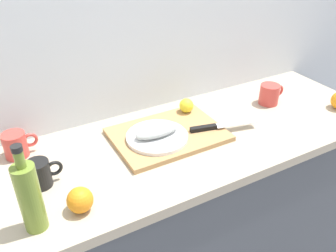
{
  "coord_description": "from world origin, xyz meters",
  "views": [
    {
      "loc": [
        -0.52,
        -0.99,
        1.68
      ],
      "look_at": [
        0.06,
        0.05,
        0.95
      ],
      "focal_mm": 37.92,
      "sensor_mm": 36.0,
      "label": 1
    }
  ],
  "objects_px": {
    "cutting_board": "(168,135)",
    "coffee_mug_2": "(40,174)",
    "white_plate": "(158,137)",
    "lemon_0": "(186,105)",
    "coffee_mug_0": "(16,145)",
    "chef_knife": "(216,126)",
    "fish_fillet": "(158,131)",
    "coffee_mug_1": "(270,94)",
    "olive_oil_bottle": "(30,196)"
  },
  "relations": [
    {
      "from": "olive_oil_bottle",
      "to": "lemon_0",
      "type": "bearing_deg",
      "value": 25.71
    },
    {
      "from": "white_plate",
      "to": "fish_fillet",
      "type": "xyz_separation_m",
      "value": [
        -0.0,
        0.0,
        0.03
      ]
    },
    {
      "from": "lemon_0",
      "to": "coffee_mug_1",
      "type": "height_order",
      "value": "coffee_mug_1"
    },
    {
      "from": "lemon_0",
      "to": "olive_oil_bottle",
      "type": "height_order",
      "value": "olive_oil_bottle"
    },
    {
      "from": "lemon_0",
      "to": "coffee_mug_0",
      "type": "height_order",
      "value": "coffee_mug_0"
    },
    {
      "from": "cutting_board",
      "to": "coffee_mug_2",
      "type": "bearing_deg",
      "value": -173.91
    },
    {
      "from": "coffee_mug_0",
      "to": "fish_fillet",
      "type": "bearing_deg",
      "value": -19.48
    },
    {
      "from": "olive_oil_bottle",
      "to": "coffee_mug_2",
      "type": "xyz_separation_m",
      "value": [
        0.05,
        0.18,
        -0.07
      ]
    },
    {
      "from": "cutting_board",
      "to": "coffee_mug_2",
      "type": "distance_m",
      "value": 0.51
    },
    {
      "from": "fish_fillet",
      "to": "lemon_0",
      "type": "distance_m",
      "value": 0.24
    },
    {
      "from": "coffee_mug_1",
      "to": "coffee_mug_0",
      "type": "bearing_deg",
      "value": 173.1
    },
    {
      "from": "cutting_board",
      "to": "coffee_mug_2",
      "type": "height_order",
      "value": "coffee_mug_2"
    },
    {
      "from": "fish_fillet",
      "to": "coffee_mug_1",
      "type": "distance_m",
      "value": 0.61
    },
    {
      "from": "white_plate",
      "to": "lemon_0",
      "type": "xyz_separation_m",
      "value": [
        0.21,
        0.13,
        0.02
      ]
    },
    {
      "from": "chef_knife",
      "to": "olive_oil_bottle",
      "type": "distance_m",
      "value": 0.76
    },
    {
      "from": "chef_knife",
      "to": "coffee_mug_2",
      "type": "xyz_separation_m",
      "value": [
        -0.69,
        0.01,
        0.02
      ]
    },
    {
      "from": "fish_fillet",
      "to": "coffee_mug_1",
      "type": "relative_size",
      "value": 1.39
    },
    {
      "from": "coffee_mug_0",
      "to": "coffee_mug_2",
      "type": "xyz_separation_m",
      "value": [
        0.04,
        -0.21,
        -0.0
      ]
    },
    {
      "from": "white_plate",
      "to": "coffee_mug_2",
      "type": "xyz_separation_m",
      "value": [
        -0.45,
        -0.04,
        0.02
      ]
    },
    {
      "from": "white_plate",
      "to": "lemon_0",
      "type": "height_order",
      "value": "lemon_0"
    },
    {
      "from": "white_plate",
      "to": "chef_knife",
      "type": "xyz_separation_m",
      "value": [
        0.24,
        -0.05,
        0.0
      ]
    },
    {
      "from": "fish_fillet",
      "to": "chef_knife",
      "type": "xyz_separation_m",
      "value": [
        0.24,
        -0.05,
        -0.02
      ]
    },
    {
      "from": "coffee_mug_0",
      "to": "coffee_mug_2",
      "type": "relative_size",
      "value": 1.07
    },
    {
      "from": "olive_oil_bottle",
      "to": "cutting_board",
      "type": "bearing_deg",
      "value": 22.57
    },
    {
      "from": "fish_fillet",
      "to": "coffee_mug_1",
      "type": "height_order",
      "value": "coffee_mug_1"
    },
    {
      "from": "lemon_0",
      "to": "coffee_mug_1",
      "type": "xyz_separation_m",
      "value": [
        0.4,
        -0.09,
        -0.0
      ]
    },
    {
      "from": "white_plate",
      "to": "coffee_mug_0",
      "type": "height_order",
      "value": "coffee_mug_0"
    },
    {
      "from": "coffee_mug_2",
      "to": "chef_knife",
      "type": "bearing_deg",
      "value": -1.0
    },
    {
      "from": "olive_oil_bottle",
      "to": "coffee_mug_1",
      "type": "height_order",
      "value": "olive_oil_bottle"
    },
    {
      "from": "white_plate",
      "to": "fish_fillet",
      "type": "distance_m",
      "value": 0.03
    },
    {
      "from": "fish_fillet",
      "to": "chef_knife",
      "type": "relative_size",
      "value": 0.62
    },
    {
      "from": "white_plate",
      "to": "lemon_0",
      "type": "bearing_deg",
      "value": 31.45
    },
    {
      "from": "fish_fillet",
      "to": "lemon_0",
      "type": "xyz_separation_m",
      "value": [
        0.21,
        0.13,
        -0.0
      ]
    },
    {
      "from": "cutting_board",
      "to": "fish_fillet",
      "type": "height_order",
      "value": "fish_fillet"
    },
    {
      "from": "lemon_0",
      "to": "coffee_mug_2",
      "type": "height_order",
      "value": "coffee_mug_2"
    },
    {
      "from": "cutting_board",
      "to": "lemon_0",
      "type": "height_order",
      "value": "lemon_0"
    },
    {
      "from": "coffee_mug_1",
      "to": "lemon_0",
      "type": "bearing_deg",
      "value": 167.87
    },
    {
      "from": "chef_knife",
      "to": "fish_fillet",
      "type": "bearing_deg",
      "value": -178.73
    },
    {
      "from": "coffee_mug_1",
      "to": "coffee_mug_2",
      "type": "bearing_deg",
      "value": -175.8
    },
    {
      "from": "olive_oil_bottle",
      "to": "coffee_mug_0",
      "type": "height_order",
      "value": "olive_oil_bottle"
    },
    {
      "from": "white_plate",
      "to": "chef_knife",
      "type": "bearing_deg",
      "value": -11.56
    },
    {
      "from": "cutting_board",
      "to": "olive_oil_bottle",
      "type": "distance_m",
      "value": 0.61
    },
    {
      "from": "olive_oil_bottle",
      "to": "coffee_mug_2",
      "type": "height_order",
      "value": "olive_oil_bottle"
    },
    {
      "from": "fish_fillet",
      "to": "coffee_mug_1",
      "type": "bearing_deg",
      "value": 3.83
    },
    {
      "from": "white_plate",
      "to": "cutting_board",
      "type": "bearing_deg",
      "value": 17.05
    },
    {
      "from": "white_plate",
      "to": "lemon_0",
      "type": "distance_m",
      "value": 0.24
    },
    {
      "from": "white_plate",
      "to": "olive_oil_bottle",
      "type": "xyz_separation_m",
      "value": [
        -0.5,
        -0.21,
        0.09
      ]
    },
    {
      "from": "cutting_board",
      "to": "lemon_0",
      "type": "xyz_separation_m",
      "value": [
        0.15,
        0.11,
        0.04
      ]
    },
    {
      "from": "coffee_mug_0",
      "to": "cutting_board",
      "type": "bearing_deg",
      "value": -16.02
    },
    {
      "from": "olive_oil_bottle",
      "to": "fish_fillet",
      "type": "bearing_deg",
      "value": 23.16
    }
  ]
}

